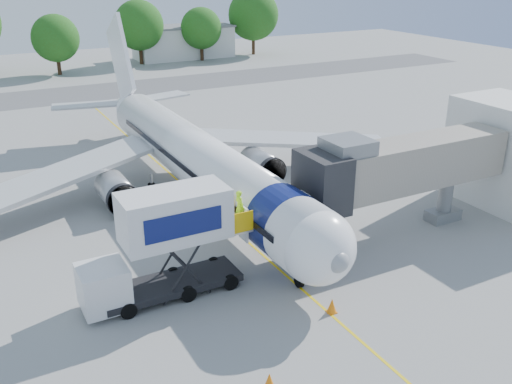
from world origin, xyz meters
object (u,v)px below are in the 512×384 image
ground_tug (501,353)px  aircraft (195,157)px  jet_bridge (394,168)px  catering_hiloader (163,246)px

ground_tug → aircraft: bearing=76.4°
jet_bridge → catering_hiloader: 14.35m
aircraft → ground_tug: (3.80, -22.91, -2.14)m
aircraft → ground_tug: bearing=-80.6°
jet_bridge → ground_tug: jet_bridge is taller
jet_bridge → aircraft: bearing=125.7°
aircraft → jet_bridge: (7.99, -11.12, 1.39)m
catering_hiloader → ground_tug: catering_hiloader is taller
jet_bridge → ground_tug: 13.00m
jet_bridge → ground_tug: bearing=-109.6°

